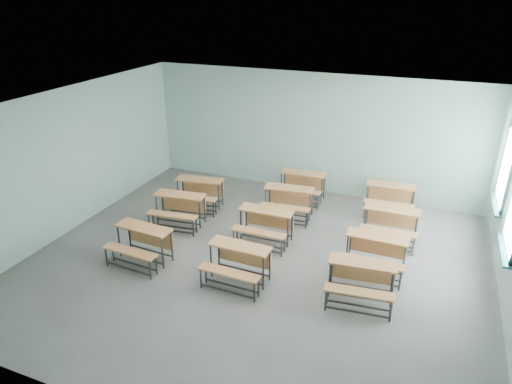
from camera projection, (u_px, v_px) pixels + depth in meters
room at (261, 191)px, 8.64m from camera, size 9.04×8.04×3.24m
desk_unit_r0c0 at (141, 240)px, 9.16m from camera, size 1.23×0.87×0.74m
desk_unit_r0c1 at (238, 259)px, 8.50m from camera, size 1.20×0.82×0.74m
desk_unit_r0c2 at (361, 277)px, 7.99m from camera, size 1.26×0.91×0.74m
desk_unit_r1c0 at (178, 205)px, 10.60m from camera, size 1.26×0.92×0.74m
desk_unit_r1c1 at (265, 222)px, 9.87m from camera, size 1.19×0.81×0.74m
desk_unit_r1c2 at (376, 249)px, 8.82m from camera, size 1.19×0.80×0.74m
desk_unit_r2c0 at (199, 189)px, 11.45m from camera, size 1.27×0.94×0.74m
desk_unit_r2c1 at (288, 198)px, 10.96m from camera, size 1.25×0.89×0.74m
desk_unit_r2c2 at (391, 221)px, 9.91m from camera, size 1.19×0.80×0.74m
desk_unit_r3c1 at (302, 182)px, 11.86m from camera, size 1.20×0.82×0.74m
desk_unit_r3c2 at (390, 195)px, 11.13m from camera, size 1.23×0.86×0.74m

